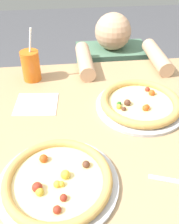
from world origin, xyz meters
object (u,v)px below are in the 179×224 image
at_px(pizza_far, 140,103).
at_px(diner_seated, 110,96).
at_px(pizza_near, 58,181).
at_px(drink_cup_colored, 31,66).

bearing_deg(pizza_far, diner_seated, 89.93).
bearing_deg(pizza_near, drink_cup_colored, 99.94).
distance_m(pizza_near, drink_cup_colored, 0.59).
relative_size(pizza_near, diner_seated, 0.36).
height_order(pizza_near, diner_seated, diner_seated).
xyz_separation_m(pizza_far, drink_cup_colored, (-0.42, 0.26, 0.05)).
bearing_deg(diner_seated, pizza_far, -90.07).
distance_m(pizza_far, drink_cup_colored, 0.49).
bearing_deg(pizza_far, drink_cup_colored, 148.00).
height_order(pizza_far, diner_seated, diner_seated).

